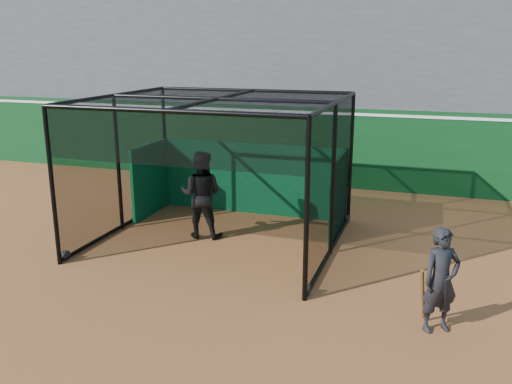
% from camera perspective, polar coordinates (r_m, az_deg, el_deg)
% --- Properties ---
extents(ground, '(120.00, 120.00, 0.00)m').
position_cam_1_polar(ground, '(10.22, -5.39, -10.25)').
color(ground, '#94562B').
rests_on(ground, ground).
extents(outfield_wall, '(50.00, 0.50, 2.50)m').
position_cam_1_polar(outfield_wall, '(17.61, 5.73, 4.98)').
color(outfield_wall, '#0B3C16').
rests_on(outfield_wall, ground).
extents(grandstand, '(50.00, 7.85, 8.95)m').
position_cam_1_polar(grandstand, '(21.04, 8.36, 15.27)').
color(grandstand, '#4C4C4F').
rests_on(grandstand, ground).
extents(batting_cage, '(5.29, 4.87, 3.26)m').
position_cam_1_polar(batting_cage, '(12.24, -3.94, 2.13)').
color(batting_cage, black).
rests_on(batting_cage, ground).
extents(batter, '(1.09, 0.90, 2.05)m').
position_cam_1_polar(batter, '(12.66, -5.79, -0.27)').
color(batter, black).
rests_on(batter, ground).
extents(on_deck_player, '(0.74, 0.68, 1.70)m').
position_cam_1_polar(on_deck_player, '(8.99, 18.87, -8.80)').
color(on_deck_player, black).
rests_on(on_deck_player, ground).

